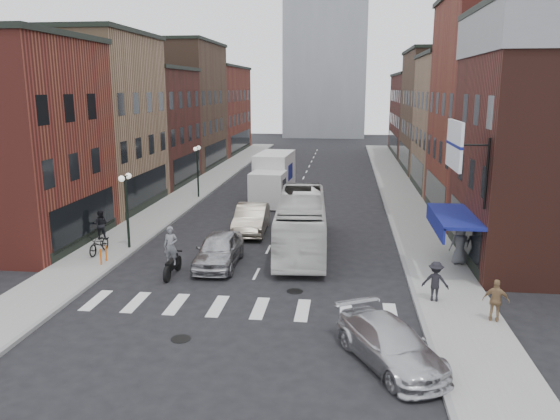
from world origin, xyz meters
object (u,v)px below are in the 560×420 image
object	(u,v)px
streetlamp_far	(197,162)
motorcycle_rider	(171,253)
bike_rack	(103,255)
ped_right_b	(496,300)
transit_bus	(301,222)
box_truck	(273,178)
parked_bicycle	(99,244)
curb_car	(390,344)
billboard_sign	(457,146)
ped_left_solo	(101,224)
streetlamp_near	(126,197)
ped_right_c	(460,244)
sedan_left_near	(219,250)
ped_right_a	(435,281)
sedan_left_far	(251,219)

from	to	relation	value
streetlamp_far	motorcycle_rider	xyz separation A→B (m)	(3.60, -17.78, -1.80)
bike_rack	ped_right_b	size ratio (longest dim) A/B	0.50
streetlamp_far	bike_rack	size ratio (longest dim) A/B	5.14
transit_bus	ped_right_b	size ratio (longest dim) A/B	6.63
box_truck	parked_bicycle	bearing A→B (deg)	-111.02
curb_car	bike_rack	bearing A→B (deg)	120.35
bike_rack	ped_right_b	bearing A→B (deg)	-15.45
billboard_sign	streetlamp_far	size ratio (longest dim) A/B	0.90
ped_left_solo	streetlamp_near	bearing A→B (deg)	143.36
streetlamp_far	transit_bus	bearing A→B (deg)	-54.15
ped_right_c	streetlamp_far	bearing A→B (deg)	-51.47
billboard_sign	ped_left_solo	bearing A→B (deg)	164.89
box_truck	streetlamp_far	bearing A→B (deg)	-175.51
transit_bus	ped_right_c	xyz separation A→B (m)	(7.86, -2.11, -0.33)
streetlamp_near	ped_right_b	bearing A→B (deg)	-23.67
parked_bicycle	ped_right_c	distance (m)	18.10
curb_car	parked_bicycle	size ratio (longest dim) A/B	2.39
sedan_left_near	parked_bicycle	world-z (taller)	sedan_left_near
box_truck	parked_bicycle	xyz separation A→B (m)	(-6.97, -15.37, -1.08)
motorcycle_rider	box_truck	bearing A→B (deg)	82.41
ped_right_a	transit_bus	bearing A→B (deg)	-37.68
sedan_left_near	ped_right_b	bearing A→B (deg)	-26.16
streetlamp_far	sedan_left_near	size ratio (longest dim) A/B	0.86
streetlamp_near	ped_right_a	bearing A→B (deg)	-20.67
bike_rack	sedan_left_near	distance (m)	5.64
curb_car	sedan_left_far	bearing A→B (deg)	87.06
bike_rack	sedan_left_far	size ratio (longest dim) A/B	0.16
billboard_sign	ped_right_b	bearing A→B (deg)	-75.62
curb_car	ped_right_b	distance (m)	5.31
billboard_sign	transit_bus	bearing A→B (deg)	144.67
box_truck	streetlamp_near	bearing A→B (deg)	-109.26
ped_right_a	sedan_left_far	bearing A→B (deg)	-35.58
bike_rack	parked_bicycle	bearing A→B (deg)	121.34
bike_rack	curb_car	world-z (taller)	curb_car
box_truck	ped_right_b	xyz separation A→B (m)	(11.12, -21.57, -0.81)
streetlamp_far	transit_bus	size ratio (longest dim) A/B	0.39
streetlamp_far	box_truck	distance (m)	6.00
motorcycle_rider	ped_right_a	distance (m)	11.67
streetlamp_near	transit_bus	xyz separation A→B (m)	(9.14, 1.36, -1.44)
box_truck	ped_right_c	distance (m)	18.57
sedan_left_near	ped_right_a	world-z (taller)	ped_right_a
motorcycle_rider	sedan_left_near	xyz separation A→B (m)	(1.79, 1.77, -0.30)
streetlamp_near	sedan_left_near	bearing A→B (deg)	-20.47
sedan_left_near	ped_left_solo	distance (m)	8.33
box_truck	motorcycle_rider	world-z (taller)	box_truck
streetlamp_near	sedan_left_far	world-z (taller)	streetlamp_near
streetlamp_far	ped_right_b	world-z (taller)	streetlamp_far
streetlamp_far	bike_rack	distance (m)	16.87
billboard_sign	bike_rack	size ratio (longest dim) A/B	4.62
bike_rack	transit_bus	bearing A→B (deg)	23.48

